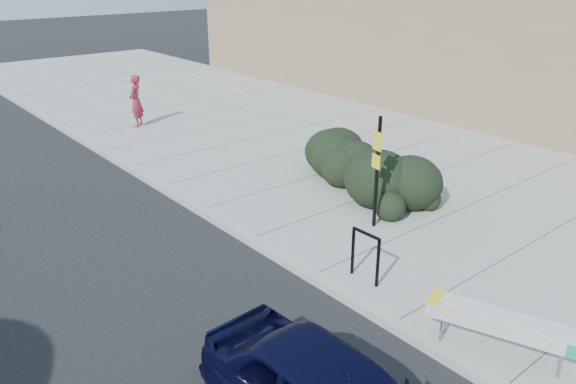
{
  "coord_description": "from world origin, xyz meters",
  "views": [
    {
      "loc": [
        -6.35,
        -6.85,
        5.68
      ],
      "look_at": [
        0.96,
        1.93,
        1.0
      ],
      "focal_mm": 35.0,
      "sensor_mm": 36.0,
      "label": 1
    }
  ],
  "objects_px": {
    "bench": "(503,323)",
    "pedestrian": "(136,101)",
    "bike_rack": "(365,251)",
    "sign_post": "(377,166)"
  },
  "relations": [
    {
      "from": "bench",
      "to": "bike_rack",
      "type": "bearing_deg",
      "value": 69.92
    },
    {
      "from": "sign_post",
      "to": "pedestrian",
      "type": "bearing_deg",
      "value": 103.88
    },
    {
      "from": "bike_rack",
      "to": "pedestrian",
      "type": "relative_size",
      "value": 0.53
    },
    {
      "from": "bike_rack",
      "to": "pedestrian",
      "type": "bearing_deg",
      "value": 82.05
    },
    {
      "from": "bench",
      "to": "bike_rack",
      "type": "relative_size",
      "value": 2.3
    },
    {
      "from": "bike_rack",
      "to": "pedestrian",
      "type": "xyz_separation_m",
      "value": [
        1.57,
        12.66,
        0.33
      ]
    },
    {
      "from": "sign_post",
      "to": "pedestrian",
      "type": "distance_m",
      "value": 11.22
    },
    {
      "from": "bench",
      "to": "sign_post",
      "type": "distance_m",
      "value": 4.74
    },
    {
      "from": "bench",
      "to": "pedestrian",
      "type": "height_order",
      "value": "pedestrian"
    },
    {
      "from": "bench",
      "to": "bike_rack",
      "type": "height_order",
      "value": "bike_rack"
    }
  ]
}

